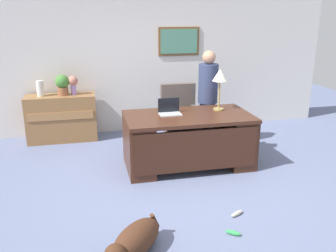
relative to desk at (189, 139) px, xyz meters
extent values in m
plane|color=slate|center=(-0.23, -0.62, -0.43)|extent=(12.00, 12.00, 0.00)
cube|color=silver|center=(-0.23, 1.98, 0.92)|extent=(7.00, 0.12, 2.70)
cube|color=brown|center=(0.33, 1.91, 1.26)|extent=(0.79, 0.03, 0.53)
cube|color=#49816A|center=(0.33, 1.89, 1.26)|extent=(0.71, 0.01, 0.45)
cube|color=#422316|center=(0.00, 0.03, 0.33)|extent=(1.85, 0.99, 0.05)
cube|color=#422316|center=(-0.74, 0.03, -0.06)|extent=(0.36, 0.93, 0.74)
cube|color=#422316|center=(0.74, 0.03, -0.06)|extent=(0.36, 0.93, 0.74)
cube|color=#381E13|center=(0.00, -0.44, -0.02)|extent=(1.75, 0.04, 0.59)
cube|color=olive|center=(-1.89, 1.63, -0.02)|extent=(1.20, 0.48, 0.83)
cube|color=#A16F40|center=(-1.89, 1.39, 0.08)|extent=(1.10, 0.02, 0.14)
cube|color=#564C47|center=(0.11, 0.84, -0.06)|extent=(0.60, 0.58, 0.18)
cylinder|color=black|center=(0.11, 0.84, -0.29)|extent=(0.10, 0.10, 0.28)
cylinder|color=black|center=(0.11, 0.84, -0.40)|extent=(0.52, 0.52, 0.05)
cube|color=#564C47|center=(0.11, 1.08, 0.33)|extent=(0.60, 0.12, 0.59)
cube|color=#564C47|center=(-0.15, 0.84, 0.14)|extent=(0.08, 0.50, 0.22)
cube|color=#564C47|center=(0.37, 0.84, 0.14)|extent=(0.08, 0.50, 0.22)
cylinder|color=#262323|center=(0.52, 0.71, -0.04)|extent=(0.26, 0.26, 0.79)
cylinder|color=navy|center=(0.52, 0.71, 0.67)|extent=(0.32, 0.32, 0.64)
sphere|color=tan|center=(0.52, 0.71, 1.10)|extent=(0.22, 0.22, 0.22)
ellipsoid|color=#472819|center=(-1.05, -1.92, -0.28)|extent=(0.67, 0.70, 0.30)
cylinder|color=#472819|center=(-0.83, -1.67, -0.26)|extent=(0.13, 0.14, 0.21)
cube|color=#B2B5BA|center=(-0.26, 0.10, 0.37)|extent=(0.32, 0.22, 0.01)
cube|color=black|center=(-0.26, 0.21, 0.48)|extent=(0.32, 0.01, 0.21)
cylinder|color=#9E8447|center=(0.53, 0.21, 0.37)|extent=(0.16, 0.16, 0.02)
cylinder|color=#9E8447|center=(0.53, 0.21, 0.59)|extent=(0.02, 0.02, 0.42)
cone|color=silver|center=(0.53, 0.21, 0.89)|extent=(0.22, 0.22, 0.18)
cylinder|color=#A384D7|center=(-1.65, 1.63, 0.49)|extent=(0.09, 0.09, 0.18)
sphere|color=#B4705E|center=(-1.65, 1.63, 0.64)|extent=(0.17, 0.17, 0.17)
cylinder|color=silver|center=(-2.21, 1.63, 0.53)|extent=(0.13, 0.13, 0.27)
cylinder|color=brown|center=(-1.83, 1.63, 0.47)|extent=(0.18, 0.18, 0.14)
sphere|color=#427B33|center=(-1.83, 1.63, 0.64)|extent=(0.24, 0.24, 0.24)
ellipsoid|color=beige|center=(0.16, -1.49, -0.40)|extent=(0.19, 0.13, 0.05)
ellipsoid|color=green|center=(-0.03, -1.84, -0.40)|extent=(0.16, 0.14, 0.05)
camera|label=1|loc=(-1.43, -4.93, 1.80)|focal=39.21mm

